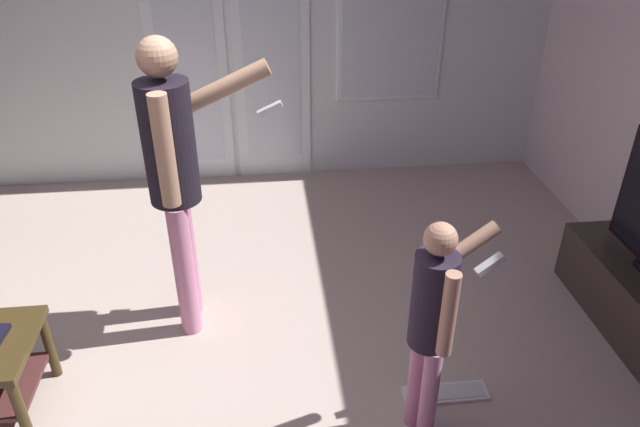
# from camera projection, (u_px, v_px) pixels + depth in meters

# --- Properties ---
(ground_plane) EXTENTS (6.00, 5.06, 0.02)m
(ground_plane) POSITION_uv_depth(u_px,v_px,m) (168.00, 391.00, 3.10)
(ground_plane) COLOR #B8A599
(wall_back_with_doors) EXTENTS (6.00, 0.09, 2.64)m
(wall_back_with_doors) POSITION_uv_depth(u_px,v_px,m) (193.00, 25.00, 4.59)
(wall_back_with_doors) COLOR silver
(wall_back_with_doors) RESTS_ON ground_plane
(person_adult) EXTENTS (0.72, 0.47, 1.68)m
(person_adult) POSITION_uv_depth(u_px,v_px,m) (175.00, 167.00, 3.07)
(person_adult) COLOR pink
(person_adult) RESTS_ON ground_plane
(person_child) EXTENTS (0.47, 0.38, 1.17)m
(person_child) POSITION_uv_depth(u_px,v_px,m) (433.00, 317.00, 2.52)
(person_child) COLOR pink
(person_child) RESTS_ON ground_plane
(loose_keyboard) EXTENTS (0.44, 0.13, 0.02)m
(loose_keyboard) POSITION_uv_depth(u_px,v_px,m) (446.00, 393.00, 3.06)
(loose_keyboard) COLOR white
(loose_keyboard) RESTS_ON ground_plane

